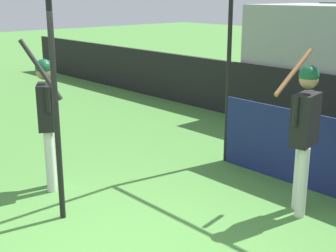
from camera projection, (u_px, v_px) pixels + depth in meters
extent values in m
cube|color=#1E6B3D|center=(281.00, 62.00, 10.07)|extent=(0.45, 0.40, 0.10)
cube|color=#1E6B3D|center=(286.00, 51.00, 10.12)|extent=(0.45, 0.06, 0.40)
cube|color=#1E6B3D|center=(303.00, 65.00, 9.67)|extent=(0.45, 0.40, 0.10)
cube|color=#1E6B3D|center=(309.00, 53.00, 9.73)|extent=(0.45, 0.06, 0.40)
cube|color=#1E6B3D|center=(327.00, 68.00, 9.28)|extent=(0.45, 0.40, 0.10)
cube|color=#1E6B3D|center=(333.00, 56.00, 9.34)|extent=(0.45, 0.06, 0.40)
cube|color=#1E6B3D|center=(303.00, 41.00, 10.47)|extent=(0.45, 0.40, 0.10)
cube|color=#1E6B3D|center=(308.00, 30.00, 10.53)|extent=(0.45, 0.06, 0.40)
cube|color=#1E6B3D|center=(325.00, 43.00, 10.08)|extent=(0.45, 0.40, 0.10)
cube|color=#1E6B3D|center=(330.00, 32.00, 10.14)|extent=(0.45, 0.06, 0.40)
cube|color=#1E6B3D|center=(323.00, 21.00, 10.88)|extent=(0.45, 0.40, 0.10)
cube|color=#1E6B3D|center=(328.00, 11.00, 10.93)|extent=(0.45, 0.06, 0.40)
cylinder|color=black|center=(55.00, 100.00, 5.42)|extent=(0.07, 0.07, 3.00)
cylinder|color=black|center=(229.00, 71.00, 7.40)|extent=(0.07, 0.07, 3.00)
cube|color=navy|center=(335.00, 159.00, 6.27)|extent=(3.79, 0.03, 1.10)
cylinder|color=silver|center=(302.00, 183.00, 5.73)|extent=(0.15, 0.15, 0.90)
cylinder|color=silver|center=(299.00, 176.00, 5.95)|extent=(0.15, 0.15, 0.90)
cube|color=black|center=(305.00, 120.00, 5.63)|extent=(0.29, 0.45, 0.64)
sphere|color=#A37556|center=(309.00, 79.00, 5.50)|extent=(0.23, 0.23, 0.23)
sphere|color=#144C2D|center=(309.00, 75.00, 5.48)|extent=(0.24, 0.24, 0.24)
cylinder|color=black|center=(296.00, 111.00, 5.45)|extent=(0.08, 0.08, 0.35)
cylinder|color=black|center=(310.00, 104.00, 5.78)|extent=(0.08, 0.08, 0.35)
cylinder|color=brown|center=(294.00, 72.00, 5.86)|extent=(0.06, 0.74, 0.54)
sphere|color=brown|center=(317.00, 96.00, 5.67)|extent=(0.08, 0.08, 0.08)
cylinder|color=silver|center=(51.00, 157.00, 6.66)|extent=(0.18, 0.18, 0.89)
cylinder|color=silver|center=(50.00, 161.00, 6.49)|extent=(0.18, 0.18, 0.89)
cube|color=black|center=(47.00, 107.00, 6.37)|extent=(0.46, 0.40, 0.63)
sphere|color=#A37556|center=(44.00, 71.00, 6.24)|extent=(0.22, 0.22, 0.22)
sphere|color=#144C2D|center=(44.00, 68.00, 6.22)|extent=(0.23, 0.23, 0.23)
cylinder|color=black|center=(50.00, 93.00, 6.54)|extent=(0.10, 0.10, 0.35)
cylinder|color=black|center=(48.00, 100.00, 6.13)|extent=(0.10, 0.10, 0.35)
cylinder|color=black|center=(41.00, 70.00, 5.88)|extent=(0.50, 0.36, 0.77)
sphere|color=black|center=(53.00, 94.00, 6.22)|extent=(0.08, 0.08, 0.08)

